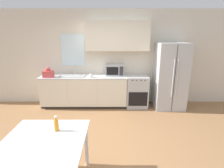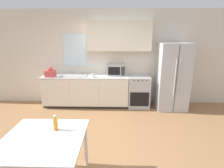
% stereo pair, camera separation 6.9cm
% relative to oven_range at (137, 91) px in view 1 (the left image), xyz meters
% --- Properties ---
extents(ground_plane, '(12.00, 12.00, 0.00)m').
position_rel_oven_range_xyz_m(ground_plane, '(-1.14, -1.88, -0.45)').
color(ground_plane, '#9E7047').
extents(wall_back, '(12.00, 0.38, 2.70)m').
position_rel_oven_range_xyz_m(wall_back, '(-1.05, 0.29, 1.02)').
color(wall_back, beige).
rests_on(wall_back, ground_plane).
extents(kitchen_counter, '(2.43, 0.61, 0.90)m').
position_rel_oven_range_xyz_m(kitchen_counter, '(-1.51, 0.00, 0.00)').
color(kitchen_counter, '#333333').
rests_on(kitchen_counter, ground_plane).
extents(oven_range, '(0.60, 0.61, 0.90)m').
position_rel_oven_range_xyz_m(oven_range, '(0.00, 0.00, 0.00)').
color(oven_range, '#B7BABC').
rests_on(oven_range, ground_plane).
extents(refrigerator, '(0.81, 0.78, 1.82)m').
position_rel_oven_range_xyz_m(refrigerator, '(0.89, -0.07, 0.46)').
color(refrigerator, silver).
rests_on(refrigerator, ground_plane).
extents(kitchen_sink, '(0.73, 0.41, 0.21)m').
position_rel_oven_range_xyz_m(kitchen_sink, '(-1.83, 0.01, 0.46)').
color(kitchen_sink, '#B7BABC').
rests_on(kitchen_sink, kitchen_counter).
extents(microwave, '(0.51, 0.33, 0.31)m').
position_rel_oven_range_xyz_m(microwave, '(-0.64, 0.11, 0.60)').
color(microwave, '#B7BABC').
rests_on(microwave, kitchen_counter).
extents(coffee_mug, '(0.12, 0.08, 0.09)m').
position_rel_oven_range_xyz_m(coffee_mug, '(-1.29, -0.15, 0.49)').
color(coffee_mug, white).
rests_on(coffee_mug, kitchen_counter).
extents(grocery_bag_0, '(0.26, 0.23, 0.28)m').
position_rel_oven_range_xyz_m(grocery_bag_0, '(-2.46, -0.13, 0.56)').
color(grocery_bag_0, '#D14C4C').
rests_on(grocery_bag_0, kitchen_counter).
extents(dining_table, '(1.03, 1.00, 0.78)m').
position_rel_oven_range_xyz_m(dining_table, '(-1.57, -2.87, 0.22)').
color(dining_table, white).
rests_on(dining_table, ground_plane).
extents(drink_bottle, '(0.06, 0.06, 0.22)m').
position_rel_oven_range_xyz_m(drink_bottle, '(-1.47, -2.67, 0.41)').
color(drink_bottle, orange).
rests_on(drink_bottle, dining_table).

